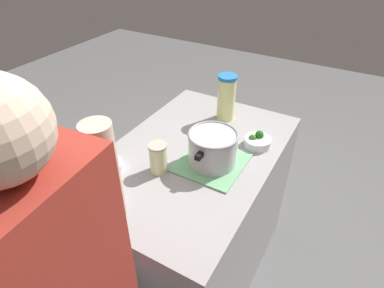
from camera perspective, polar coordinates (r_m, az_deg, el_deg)
The scene contains 9 objects.
ground_plane at distance 2.26m, azimuth 0.00°, elevation -20.87°, with size 8.00×8.00×0.00m, color #5F6161.
counter_slab at distance 1.89m, azimuth 0.00°, elevation -12.94°, with size 1.17×0.76×0.94m, color #969293.
dish_cloth at distance 1.50m, azimuth 3.55°, elevation -3.29°, with size 0.31×0.29×0.01m, color #70B07C.
cooking_pot at distance 1.45m, azimuth 3.67°, elevation -0.63°, with size 0.29×0.23×0.16m.
lemonade_pitcher at distance 1.79m, azimuth 6.11°, elevation 8.21°, with size 0.10×0.10×0.26m.
mason_jar at distance 1.42m, azimuth -5.99°, elevation -2.47°, with size 0.08×0.08×0.14m.
broccoli_bowl_front at distance 1.63m, azimuth 11.51°, elevation 0.49°, with size 0.13×0.13×0.08m.
broccoli_bowl_center at distance 1.49m, azimuth -14.63°, elevation -3.67°, with size 0.14×0.14×0.08m.
broccoli_bowl_back at distance 1.34m, azimuth -15.85°, elevation -9.33°, with size 0.13×0.13×0.08m.
Camera 1 is at (1.09, 0.62, 1.88)m, focal length 30.11 mm.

